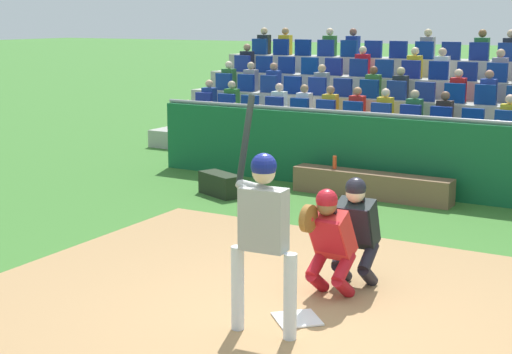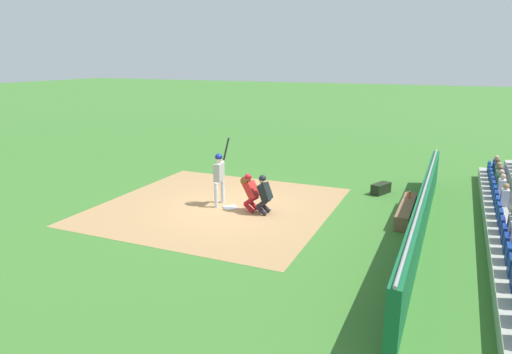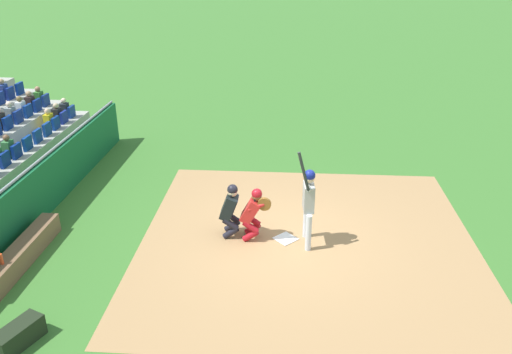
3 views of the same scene
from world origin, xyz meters
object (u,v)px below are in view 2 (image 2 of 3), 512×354
(catcher_crouching, at_px, (250,190))
(water_bottle_on_bench, at_px, (409,195))
(home_plate_umpire, at_px, (264,193))
(dugout_bench, at_px, (406,211))
(equipment_duffel_bag, at_px, (381,188))
(batter_at_plate, at_px, (219,173))
(home_plate_marker, at_px, (230,207))

(catcher_crouching, bearing_deg, water_bottle_on_bench, -66.05)
(home_plate_umpire, distance_m, dugout_bench, 4.51)
(equipment_duffel_bag, bearing_deg, home_plate_umpire, 164.03)
(catcher_crouching, xyz_separation_m, dugout_bench, (1.42, -4.75, -0.49))
(batter_at_plate, xyz_separation_m, equipment_duffel_bag, (3.62, -4.81, -0.93))
(dugout_bench, distance_m, water_bottle_on_bench, 0.76)
(home_plate_umpire, height_order, dugout_bench, home_plate_umpire)
(batter_at_plate, height_order, equipment_duffel_bag, batter_at_plate)
(water_bottle_on_bench, relative_size, equipment_duffel_bag, 0.27)
(catcher_crouching, relative_size, dugout_bench, 0.45)
(catcher_crouching, height_order, dugout_bench, catcher_crouching)
(water_bottle_on_bench, bearing_deg, home_plate_marker, 111.08)
(batter_at_plate, bearing_deg, catcher_crouching, -96.19)
(dugout_bench, bearing_deg, home_plate_umpire, 109.79)
(home_plate_marker, distance_m, dugout_bench, 5.67)
(batter_at_plate, bearing_deg, water_bottle_on_bench, -71.63)
(catcher_crouching, distance_m, water_bottle_on_bench, 5.19)
(catcher_crouching, bearing_deg, batter_at_plate, 83.81)
(home_plate_marker, height_order, catcher_crouching, catcher_crouching)
(home_plate_umpire, xyz_separation_m, equipment_duffel_bag, (3.84, -3.07, -0.51))
(home_plate_umpire, relative_size, water_bottle_on_bench, 5.78)
(home_plate_marker, bearing_deg, batter_at_plate, 73.91)
(home_plate_marker, xyz_separation_m, catcher_crouching, (0.01, -0.74, 0.69))
(water_bottle_on_bench, bearing_deg, catcher_crouching, 113.95)
(batter_at_plate, xyz_separation_m, dugout_bench, (1.29, -5.95, -0.90))
(home_plate_marker, height_order, batter_at_plate, batter_at_plate)
(home_plate_marker, distance_m, catcher_crouching, 1.01)
(batter_at_plate, bearing_deg, dugout_bench, -77.79)
(home_plate_marker, xyz_separation_m, water_bottle_on_bench, (2.11, -5.48, 0.54))
(home_plate_umpire, bearing_deg, dugout_bench, -70.21)
(equipment_duffel_bag, bearing_deg, batter_at_plate, 149.61)
(home_plate_marker, xyz_separation_m, home_plate_umpire, (-0.09, -1.26, 0.69))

